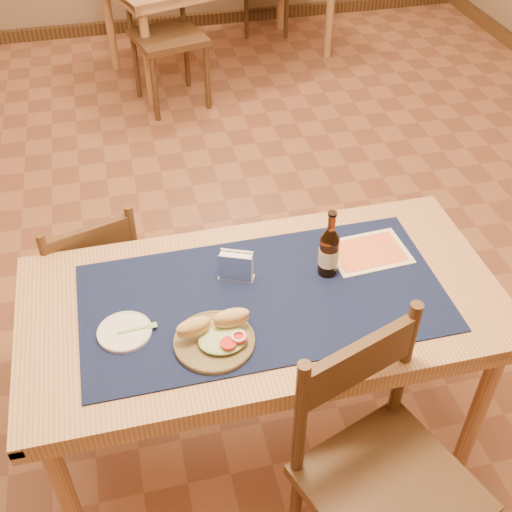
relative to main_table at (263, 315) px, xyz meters
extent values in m
cube|color=#915C3F|center=(0.00, 0.80, -0.68)|extent=(6.00, 7.00, 0.02)
cylinder|color=tan|center=(-0.72, -0.32, -0.31)|extent=(0.06, 0.06, 0.71)
cylinder|color=tan|center=(0.72, -0.32, -0.31)|extent=(0.06, 0.06, 0.71)
cylinder|color=tan|center=(-0.72, 0.32, -0.31)|extent=(0.06, 0.06, 0.71)
cylinder|color=tan|center=(0.72, 0.32, -0.31)|extent=(0.06, 0.06, 0.71)
cube|color=tan|center=(0.00, 0.00, 0.06)|extent=(1.60, 0.80, 0.04)
cube|color=#10193C|center=(0.00, 0.00, 0.09)|extent=(1.20, 0.60, 0.01)
cube|color=#4F351C|center=(0.00, 4.27, -0.62)|extent=(6.00, 0.06, 0.10)
cylinder|color=tan|center=(-0.11, 2.87, -0.31)|extent=(0.07, 0.07, 0.71)
cylinder|color=tan|center=(1.39, 3.35, -0.31)|extent=(0.07, 0.07, 0.71)
cylinder|color=tan|center=(-0.33, 3.54, -0.31)|extent=(0.07, 0.07, 0.71)
cylinder|color=#4F351C|center=(-0.49, 0.82, -0.46)|extent=(0.03, 0.03, 0.41)
cylinder|color=#4F351C|center=(-0.80, 0.73, -0.46)|extent=(0.03, 0.03, 0.41)
cylinder|color=#4F351C|center=(-0.39, 0.51, -0.46)|extent=(0.03, 0.03, 0.41)
cylinder|color=#4F351C|center=(-0.71, 0.41, -0.46)|extent=(0.03, 0.03, 0.41)
cube|color=#4F351C|center=(-0.60, 0.62, -0.26)|extent=(0.48, 0.48, 0.04)
cube|color=#4F351C|center=(-0.55, 0.45, 0.06)|extent=(0.32, 0.12, 0.13)
cylinder|color=#4F351C|center=(-0.39, 0.50, -0.05)|extent=(0.03, 0.03, 0.42)
cylinder|color=#4F351C|center=(-0.71, 0.40, -0.05)|extent=(0.03, 0.03, 0.42)
cylinder|color=#4F351C|center=(-0.01, -0.49, -0.42)|extent=(0.04, 0.04, 0.49)
cylinder|color=#4F351C|center=(0.36, -0.36, -0.42)|extent=(0.04, 0.04, 0.49)
cube|color=#4F351C|center=(0.24, -0.61, -0.18)|extent=(0.58, 0.58, 0.04)
cube|color=#4F351C|center=(0.17, -0.42, 0.20)|extent=(0.38, 0.16, 0.15)
cylinder|color=#4F351C|center=(-0.01, -0.48, 0.07)|extent=(0.04, 0.04, 0.50)
cylinder|color=#4F351C|center=(0.35, -0.35, 0.07)|extent=(0.04, 0.04, 0.50)
cylinder|color=#4F351C|center=(-0.10, 2.63, -0.42)|extent=(0.04, 0.04, 0.49)
cylinder|color=#4F351C|center=(0.28, 2.72, -0.42)|extent=(0.04, 0.04, 0.49)
cylinder|color=#4F351C|center=(-0.19, 3.01, -0.42)|extent=(0.04, 0.04, 0.49)
cylinder|color=#4F351C|center=(0.19, 3.10, -0.42)|extent=(0.04, 0.04, 0.49)
cube|color=#4F351C|center=(0.05, 2.86, -0.18)|extent=(0.55, 0.55, 0.04)
cylinder|color=#4F351C|center=(0.90, 4.20, -0.46)|extent=(0.03, 0.03, 0.42)
cylinder|color=#4F351C|center=(1.16, 3.80, -0.46)|extent=(0.03, 0.03, 0.42)
cylinder|color=#4F351C|center=(0.83, 3.87, -0.46)|extent=(0.03, 0.03, 0.42)
cylinder|color=brown|center=(-0.19, -0.16, 0.10)|extent=(0.25, 0.25, 0.01)
torus|color=brown|center=(-0.19, -0.16, 0.10)|extent=(0.25, 0.25, 0.01)
ellipsoid|color=#C1DE99|center=(-0.17, -0.18, 0.12)|extent=(0.15, 0.12, 0.03)
ellipsoid|color=#E4BF6C|center=(-0.25, -0.14, 0.15)|extent=(0.12, 0.07, 0.06)
ellipsoid|color=#E4BF6C|center=(-0.13, -0.13, 0.15)|extent=(0.11, 0.05, 0.06)
cylinder|color=red|center=(-0.16, -0.21, 0.13)|extent=(0.05, 0.05, 0.01)
cylinder|color=red|center=(-0.12, -0.20, 0.13)|extent=(0.05, 0.05, 0.01)
torus|color=white|center=(-0.13, -0.20, 0.14)|extent=(0.05, 0.05, 0.01)
cylinder|color=silver|center=(-0.46, -0.05, 0.09)|extent=(0.17, 0.17, 0.01)
torus|color=silver|center=(-0.46, -0.05, 0.10)|extent=(0.17, 0.17, 0.01)
cube|color=#6FB865|center=(-0.43, -0.06, 0.10)|extent=(0.10, 0.02, 0.00)
cube|color=#6FB865|center=(-0.37, -0.06, 0.10)|extent=(0.03, 0.02, 0.00)
cylinder|color=#44210C|center=(0.24, 0.06, 0.16)|extent=(0.07, 0.07, 0.15)
cone|color=#44210C|center=(0.24, 0.06, 0.26)|extent=(0.07, 0.07, 0.04)
cylinder|color=#44210C|center=(0.24, 0.06, 0.31)|extent=(0.03, 0.03, 0.06)
cylinder|color=#44210C|center=(0.24, 0.06, 0.34)|extent=(0.03, 0.03, 0.01)
cylinder|color=beige|center=(0.24, 0.06, 0.16)|extent=(0.07, 0.07, 0.06)
cube|color=silver|center=(-0.07, 0.11, 0.09)|extent=(0.13, 0.09, 0.00)
cube|color=silver|center=(-0.07, 0.09, 0.14)|extent=(0.11, 0.05, 0.10)
cube|color=silver|center=(-0.06, 0.13, 0.14)|extent=(0.11, 0.05, 0.10)
cube|color=white|center=(-0.07, 0.11, 0.14)|extent=(0.11, 0.07, 0.10)
cube|color=#4685E0|center=(-0.07, 0.10, 0.15)|extent=(0.07, 0.03, 0.03)
cube|color=beige|center=(0.42, 0.13, 0.09)|extent=(0.29, 0.22, 0.00)
cube|color=#E2693A|center=(0.42, 0.13, 0.09)|extent=(0.25, 0.18, 0.00)
camera|label=1|loc=(-0.38, -1.46, 1.59)|focal=45.00mm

